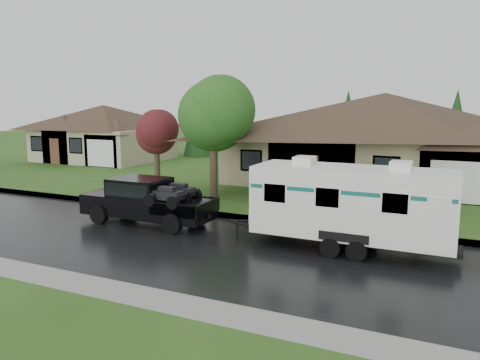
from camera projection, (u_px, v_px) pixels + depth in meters
The scene contains 11 objects.
ground at pixel (272, 238), 17.99m from camera, with size 140.00×140.00×0.00m, color #2C561B.
road at pixel (252, 253), 16.20m from camera, with size 140.00×8.00×0.01m, color black.
curb at pixel (291, 223), 19.99m from camera, with size 140.00×0.50×0.15m, color gray.
lawn at pixel (353, 179), 31.39m from camera, with size 140.00×26.00×0.15m, color #2C561B.
house_main at pixel (388, 128), 28.82m from camera, with size 19.44×10.80×6.90m.
house_far at pixel (105, 128), 40.75m from camera, with size 10.80×8.64×5.80m.
tree_left_green at pixel (213, 113), 24.49m from camera, with size 3.87×3.87×6.40m.
tree_red at pixel (156, 133), 28.00m from camera, with size 2.78×2.78×4.60m.
shrub_row at pixel (369, 187), 25.36m from camera, with size 13.60×1.00×1.00m.
pickup_truck at pixel (146, 199), 20.10m from camera, with size 5.86×2.23×1.95m.
travel_trailer at pixel (352, 202), 16.32m from camera, with size 7.22×2.54×3.24m.
Camera 1 is at (6.21, -16.28, 5.16)m, focal length 35.00 mm.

